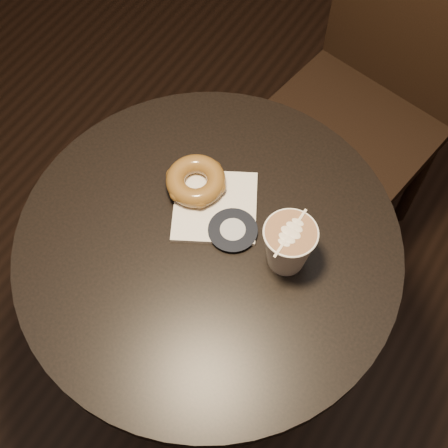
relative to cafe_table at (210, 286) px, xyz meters
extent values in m
plane|color=black|center=(0.00, 0.00, -0.55)|extent=(4.50, 4.50, 0.00)
cylinder|color=black|center=(0.00, 0.00, 0.18)|extent=(0.70, 0.70, 0.03)
cylinder|color=black|center=(0.00, 0.00, -0.18)|extent=(0.07, 0.07, 0.70)
cylinder|color=black|center=(0.00, 0.00, -0.54)|extent=(0.44, 0.44, 0.02)
cube|color=black|center=(0.04, 0.58, -0.09)|extent=(0.47, 0.47, 0.04)
cylinder|color=black|center=(-0.16, 0.43, -0.32)|extent=(0.04, 0.04, 0.47)
cylinder|color=black|center=(0.18, 0.38, -0.32)|extent=(0.04, 0.04, 0.47)
cylinder|color=black|center=(-0.11, 0.78, -0.32)|extent=(0.04, 0.04, 0.47)
cylinder|color=black|center=(0.24, 0.73, -0.32)|extent=(0.04, 0.04, 0.47)
cube|color=white|center=(-0.03, 0.07, 0.20)|extent=(0.21, 0.21, 0.01)
torus|color=brown|center=(-0.08, 0.08, 0.23)|extent=(0.11, 0.11, 0.04)
camera|label=1|loc=(0.30, -0.42, 1.19)|focal=50.00mm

